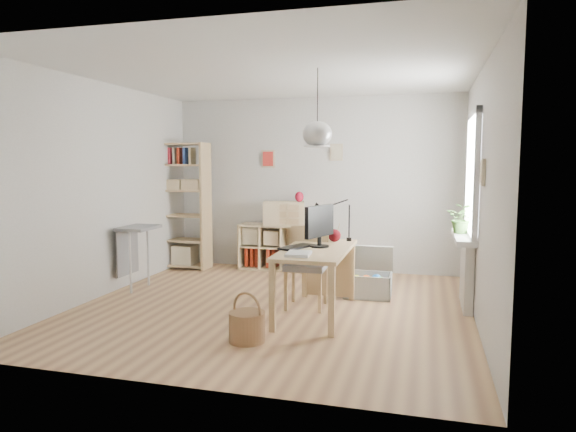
% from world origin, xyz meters
% --- Properties ---
extents(ground, '(4.50, 4.50, 0.00)m').
position_xyz_m(ground, '(0.00, 0.00, 0.00)').
color(ground, tan).
rests_on(ground, ground).
extents(room_shell, '(4.50, 4.50, 4.50)m').
position_xyz_m(room_shell, '(0.55, -0.15, 2.00)').
color(room_shell, silver).
rests_on(room_shell, ground).
extents(window_unit, '(0.07, 1.16, 1.46)m').
position_xyz_m(window_unit, '(2.23, 0.60, 1.55)').
color(window_unit, white).
rests_on(window_unit, ground).
extents(radiator, '(0.10, 0.80, 0.80)m').
position_xyz_m(radiator, '(2.19, 0.60, 0.40)').
color(radiator, silver).
rests_on(radiator, ground).
extents(windowsill, '(0.22, 1.20, 0.06)m').
position_xyz_m(windowsill, '(2.14, 0.60, 0.83)').
color(windowsill, silver).
rests_on(windowsill, radiator).
extents(desk, '(0.70, 1.50, 0.75)m').
position_xyz_m(desk, '(0.55, -0.15, 0.66)').
color(desk, tan).
rests_on(desk, ground).
extents(cube_shelf, '(1.40, 0.38, 0.72)m').
position_xyz_m(cube_shelf, '(-0.47, 2.08, 0.30)').
color(cube_shelf, tan).
rests_on(cube_shelf, ground).
extents(tall_bookshelf, '(0.80, 0.38, 2.00)m').
position_xyz_m(tall_bookshelf, '(-2.04, 1.80, 1.09)').
color(tall_bookshelf, tan).
rests_on(tall_bookshelf, ground).
extents(side_table, '(0.40, 0.55, 0.85)m').
position_xyz_m(side_table, '(-2.04, 0.35, 0.67)').
color(side_table, gray).
rests_on(side_table, ground).
extents(chair, '(0.47, 0.47, 0.94)m').
position_xyz_m(chair, '(0.37, 0.15, 0.54)').
color(chair, gray).
rests_on(chair, ground).
extents(wicker_basket, '(0.34, 0.34, 0.48)m').
position_xyz_m(wicker_basket, '(0.10, -1.18, 0.16)').
color(wicker_basket, olive).
rests_on(wicker_basket, ground).
extents(storage_chest, '(0.58, 0.66, 0.62)m').
position_xyz_m(storage_chest, '(1.03, 0.81, 0.20)').
color(storage_chest, '#BABAB5').
rests_on(storage_chest, ground).
extents(monitor, '(0.23, 0.52, 0.47)m').
position_xyz_m(monitor, '(0.56, -0.07, 1.01)').
color(monitor, black).
rests_on(monitor, desk).
extents(keyboard, '(0.34, 0.49, 0.02)m').
position_xyz_m(keyboard, '(0.33, -0.20, 0.76)').
color(keyboard, black).
rests_on(keyboard, desk).
extents(task_lamp, '(0.44, 0.16, 0.47)m').
position_xyz_m(task_lamp, '(0.61, 0.40, 1.07)').
color(task_lamp, black).
rests_on(task_lamp, desk).
extents(yarn_ball, '(0.15, 0.15, 0.15)m').
position_xyz_m(yarn_ball, '(0.66, 0.35, 0.83)').
color(yarn_ball, '#530B12').
rests_on(yarn_ball, desk).
extents(paper_tray, '(0.26, 0.31, 0.03)m').
position_xyz_m(paper_tray, '(0.46, -0.62, 0.76)').
color(paper_tray, silver).
rests_on(paper_tray, desk).
extents(drawer_chest, '(0.69, 0.43, 0.36)m').
position_xyz_m(drawer_chest, '(-0.44, 2.04, 0.90)').
color(drawer_chest, tan).
rests_on(drawer_chest, cube_shelf).
extents(red_vase, '(0.13, 0.13, 0.16)m').
position_xyz_m(red_vase, '(-0.19, 2.04, 1.16)').
color(red_vase, maroon).
rests_on(red_vase, drawer_chest).
extents(potted_plant, '(0.41, 0.38, 0.35)m').
position_xyz_m(potted_plant, '(2.12, 0.69, 1.04)').
color(potted_plant, '#335D23').
rests_on(potted_plant, windowsill).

